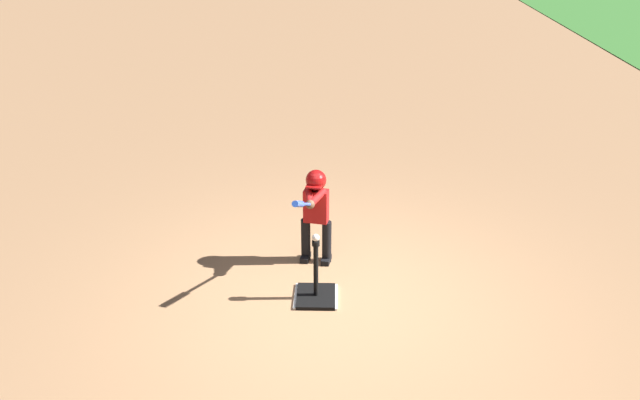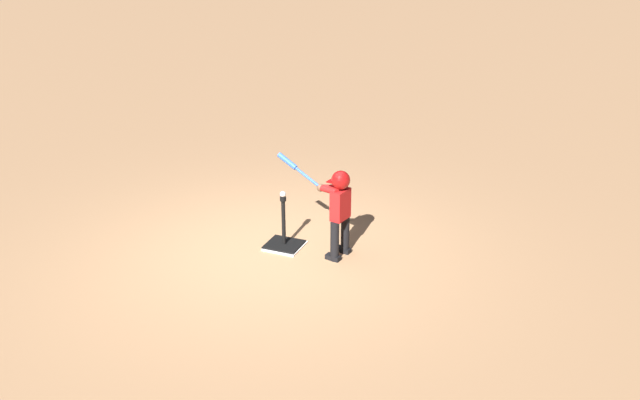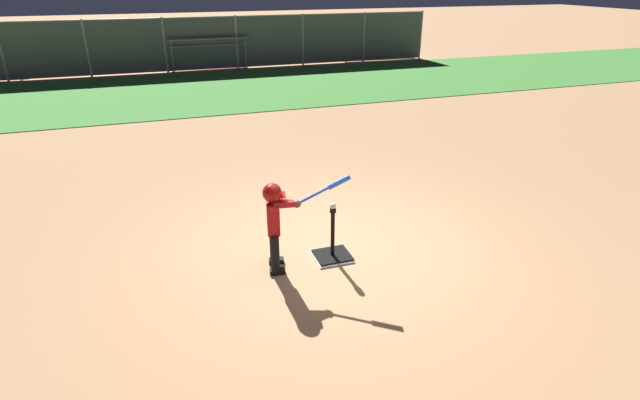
# 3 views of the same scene
# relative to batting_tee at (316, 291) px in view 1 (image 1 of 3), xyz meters

# --- Properties ---
(ground_plane) EXTENTS (90.00, 90.00, 0.00)m
(ground_plane) POSITION_rel_batting_tee_xyz_m (0.10, 0.21, -0.09)
(ground_plane) COLOR #AD7F56
(home_plate) EXTENTS (0.44, 0.44, 0.02)m
(home_plate) POSITION_rel_batting_tee_xyz_m (-0.01, -0.00, -0.08)
(home_plate) COLOR white
(home_plate) RESTS_ON ground_plane
(batting_tee) EXTENTS (0.43, 0.39, 0.67)m
(batting_tee) POSITION_rel_batting_tee_xyz_m (0.00, 0.00, 0.00)
(batting_tee) COLOR black
(batting_tee) RESTS_ON ground_plane
(batter_child) EXTENTS (1.00, 0.38, 1.16)m
(batter_child) POSITION_rel_batting_tee_xyz_m (-0.70, -0.03, 0.60)
(batter_child) COLOR black
(batter_child) RESTS_ON ground_plane
(baseball) EXTENTS (0.07, 0.07, 0.07)m
(baseball) POSITION_rel_batting_tee_xyz_m (-0.00, -0.00, 0.61)
(baseball) COLOR white
(baseball) RESTS_ON batting_tee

